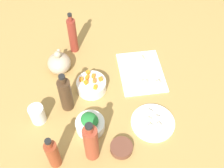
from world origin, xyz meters
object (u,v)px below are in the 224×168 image
at_px(cutting_board, 141,72).
at_px(bowl_greens, 90,125).
at_px(bottle_1, 66,94).
at_px(bottle_2, 73,35).
at_px(bowl_small_side, 121,148).
at_px(plate_tofu, 153,123).
at_px(bottle_0, 91,143).
at_px(bowl_carrots, 91,85).
at_px(bottle_3, 53,154).
at_px(drinking_glass_0, 37,114).
at_px(teapot, 59,63).

bearing_deg(cutting_board, bowl_greens, 135.36).
height_order(bottle_1, bottle_2, bottle_2).
bearing_deg(bottle_2, bowl_small_side, -164.68).
distance_m(plate_tofu, bottle_0, 0.35).
distance_m(plate_tofu, bowl_greens, 0.30).
bearing_deg(bowl_carrots, bottle_0, 175.97).
bearing_deg(bowl_carrots, bottle_1, 126.62).
relative_size(plate_tofu, bottle_0, 0.82).
distance_m(bottle_0, bottle_1, 0.29).
relative_size(bottle_2, bottle_3, 1.26).
bearing_deg(bowl_small_side, bottle_0, 92.92).
xyz_separation_m(cutting_board, bowl_carrots, (-0.08, 0.28, 0.03)).
relative_size(plate_tofu, bowl_carrots, 1.38).
xyz_separation_m(bottle_0, drinking_glass_0, (0.21, 0.25, -0.07)).
relative_size(teapot, drinking_glass_0, 1.58).
bearing_deg(bottle_1, cutting_board, -67.02).
bearing_deg(bowl_small_side, cutting_board, -21.93).
xyz_separation_m(cutting_board, drinking_glass_0, (-0.23, 0.55, 0.04)).
distance_m(bottle_2, bottle_3, 0.70).
xyz_separation_m(bowl_greens, bottle_1, (0.14, 0.10, 0.08)).
distance_m(bowl_greens, drinking_glass_0, 0.26).
relative_size(bowl_small_side, drinking_glass_0, 1.06).
bearing_deg(bowl_carrots, bottle_3, 153.92).
bearing_deg(drinking_glass_0, bottle_2, -22.58).
bearing_deg(bowl_carrots, teapot, 45.40).
bearing_deg(cutting_board, bottle_2, 57.63).
height_order(bowl_greens, bottle_1, bottle_1).
bearing_deg(bowl_greens, plate_tofu, -92.42).
xyz_separation_m(bowl_carrots, bottle_2, (0.31, 0.08, 0.08)).
xyz_separation_m(teapot, bottle_3, (-0.55, 0.03, 0.03)).
height_order(plate_tofu, bowl_greens, bowl_greens).
distance_m(bowl_carrots, drinking_glass_0, 0.31).
distance_m(teapot, drinking_glass_0, 0.34).
height_order(plate_tofu, bottle_2, bottle_2).
bearing_deg(bottle_1, plate_tofu, -110.31).
relative_size(plate_tofu, bottle_3, 1.02).
height_order(bowl_carrots, bottle_1, bottle_1).
xyz_separation_m(bowl_greens, drinking_glass_0, (0.08, 0.25, 0.02)).
xyz_separation_m(bowl_carrots, teapot, (0.16, 0.16, 0.02)).
relative_size(cutting_board, plate_tofu, 1.44).
height_order(bottle_0, bottle_2, bottle_2).
relative_size(bottle_2, drinking_glass_0, 2.71).
distance_m(teapot, bottle_2, 0.18).
height_order(bowl_small_side, bottle_3, bottle_3).
bearing_deg(drinking_glass_0, bottle_0, -130.97).
distance_m(cutting_board, bottle_0, 0.55).
distance_m(cutting_board, bottle_3, 0.67).
xyz_separation_m(plate_tofu, drinking_glass_0, (0.09, 0.55, 0.04)).
xyz_separation_m(bowl_greens, bottle_2, (0.54, 0.05, 0.09)).
bearing_deg(bowl_small_side, drinking_glass_0, 61.29).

